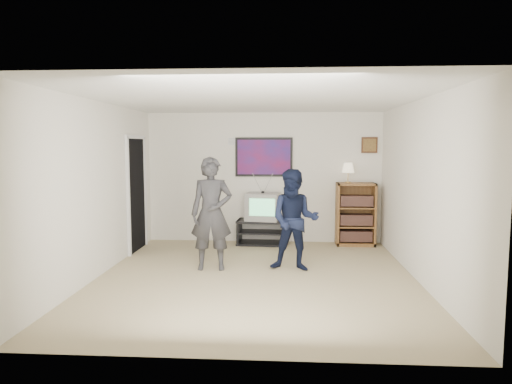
# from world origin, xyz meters

# --- Properties ---
(room_shell) EXTENTS (4.51, 5.00, 2.51)m
(room_shell) POSITION_xyz_m (0.00, 0.35, 1.25)
(room_shell) COLOR #988360
(room_shell) RESTS_ON ground
(media_stand) EXTENTS (0.96, 0.57, 0.47)m
(media_stand) POSITION_xyz_m (-0.02, 2.23, 0.23)
(media_stand) COLOR black
(media_stand) RESTS_ON room_shell
(crt_television) EXTENTS (0.67, 0.59, 0.51)m
(crt_television) POSITION_xyz_m (-0.01, 2.23, 0.72)
(crt_television) COLOR gray
(crt_television) RESTS_ON media_stand
(bookshelf) EXTENTS (0.72, 0.41, 1.18)m
(bookshelf) POSITION_xyz_m (1.74, 2.28, 0.59)
(bookshelf) COLOR brown
(bookshelf) RESTS_ON room_shell
(table_lamp) EXTENTS (0.24, 0.24, 0.38)m
(table_lamp) POSITION_xyz_m (1.59, 2.30, 1.36)
(table_lamp) COLOR beige
(table_lamp) RESTS_ON bookshelf
(person_tall) EXTENTS (0.66, 0.47, 1.70)m
(person_tall) POSITION_xyz_m (-0.69, 0.42, 0.85)
(person_tall) COLOR #2E2E30
(person_tall) RESTS_ON room_shell
(person_short) EXTENTS (0.81, 0.67, 1.52)m
(person_short) POSITION_xyz_m (0.55, 0.45, 0.76)
(person_short) COLOR black
(person_short) RESTS_ON room_shell
(controller_left) EXTENTS (0.04, 0.12, 0.03)m
(controller_left) POSITION_xyz_m (-0.66, 0.66, 1.29)
(controller_left) COLOR white
(controller_left) RESTS_ON person_tall
(controller_right) EXTENTS (0.06, 0.13, 0.04)m
(controller_right) POSITION_xyz_m (0.60, 0.66, 1.08)
(controller_right) COLOR white
(controller_right) RESTS_ON person_short
(poster) EXTENTS (1.10, 0.03, 0.75)m
(poster) POSITION_xyz_m (0.00, 2.48, 1.65)
(poster) COLOR black
(poster) RESTS_ON room_shell
(air_vent) EXTENTS (0.28, 0.02, 0.14)m
(air_vent) POSITION_xyz_m (-0.55, 2.48, 1.95)
(air_vent) COLOR white
(air_vent) RESTS_ON room_shell
(small_picture) EXTENTS (0.30, 0.03, 0.30)m
(small_picture) POSITION_xyz_m (2.00, 2.48, 1.88)
(small_picture) COLOR #3E2914
(small_picture) RESTS_ON room_shell
(doorway) EXTENTS (0.03, 0.85, 2.00)m
(doorway) POSITION_xyz_m (-2.23, 1.60, 1.00)
(doorway) COLOR black
(doorway) RESTS_ON room_shell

